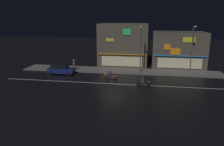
{
  "coord_description": "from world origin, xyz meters",
  "views": [
    {
      "loc": [
        4.77,
        -29.41,
        9.2
      ],
      "look_at": [
        -0.38,
        1.57,
        1.17
      ],
      "focal_mm": 35.15,
      "sensor_mm": 36.0,
      "label": 1
    }
  ],
  "objects_px": {
    "pedestrian_on_sidewalk": "(74,65)",
    "motorcycle_lead": "(143,83)",
    "streetlamp_west": "(141,46)",
    "motorcycle_following": "(111,77)",
    "traffic_cone": "(105,73)",
    "parked_car_near_kerb": "(61,69)",
    "streetlamp_mid": "(192,45)"
  },
  "relations": [
    {
      "from": "streetlamp_mid",
      "to": "pedestrian_on_sidewalk",
      "type": "distance_m",
      "value": 20.35
    },
    {
      "from": "pedestrian_on_sidewalk",
      "to": "motorcycle_lead",
      "type": "xyz_separation_m",
      "value": [
        12.38,
        -7.74,
        -0.37
      ]
    },
    {
      "from": "motorcycle_following",
      "to": "streetlamp_mid",
      "type": "bearing_deg",
      "value": 28.98
    },
    {
      "from": "streetlamp_west",
      "to": "pedestrian_on_sidewalk",
      "type": "bearing_deg",
      "value": 179.41
    },
    {
      "from": "streetlamp_mid",
      "to": "streetlamp_west",
      "type": "bearing_deg",
      "value": -170.3
    },
    {
      "from": "streetlamp_mid",
      "to": "parked_car_near_kerb",
      "type": "distance_m",
      "value": 21.96
    },
    {
      "from": "motorcycle_following",
      "to": "traffic_cone",
      "type": "bearing_deg",
      "value": 115.99
    },
    {
      "from": "pedestrian_on_sidewalk",
      "to": "motorcycle_lead",
      "type": "distance_m",
      "value": 14.6
    },
    {
      "from": "streetlamp_mid",
      "to": "motorcycle_following",
      "type": "relative_size",
      "value": 4.1
    },
    {
      "from": "pedestrian_on_sidewalk",
      "to": "traffic_cone",
      "type": "distance_m",
      "value": 6.42
    },
    {
      "from": "parked_car_near_kerb",
      "to": "motorcycle_following",
      "type": "relative_size",
      "value": 2.26
    },
    {
      "from": "streetlamp_west",
      "to": "pedestrian_on_sidewalk",
      "type": "xyz_separation_m",
      "value": [
        -11.64,
        0.12,
        -3.66
      ]
    },
    {
      "from": "pedestrian_on_sidewalk",
      "to": "traffic_cone",
      "type": "xyz_separation_m",
      "value": [
        6.03,
        -2.08,
        -0.73
      ]
    },
    {
      "from": "parked_car_near_kerb",
      "to": "motorcycle_following",
      "type": "distance_m",
      "value": 9.03
    },
    {
      "from": "streetlamp_mid",
      "to": "motorcycle_following",
      "type": "distance_m",
      "value": 14.65
    },
    {
      "from": "parked_car_near_kerb",
      "to": "traffic_cone",
      "type": "relative_size",
      "value": 7.82
    },
    {
      "from": "streetlamp_west",
      "to": "parked_car_near_kerb",
      "type": "distance_m",
      "value": 13.71
    },
    {
      "from": "streetlamp_mid",
      "to": "motorcycle_lead",
      "type": "height_order",
      "value": "streetlamp_mid"
    },
    {
      "from": "parked_car_near_kerb",
      "to": "traffic_cone",
      "type": "distance_m",
      "value": 7.32
    },
    {
      "from": "streetlamp_west",
      "to": "motorcycle_lead",
      "type": "bearing_deg",
      "value": -84.43
    },
    {
      "from": "motorcycle_lead",
      "to": "traffic_cone",
      "type": "bearing_deg",
      "value": -34.0
    },
    {
      "from": "motorcycle_lead",
      "to": "pedestrian_on_sidewalk",
      "type": "bearing_deg",
      "value": -24.26
    },
    {
      "from": "streetlamp_west",
      "to": "motorcycle_following",
      "type": "bearing_deg",
      "value": -128.09
    },
    {
      "from": "streetlamp_mid",
      "to": "motorcycle_lead",
      "type": "relative_size",
      "value": 4.1
    },
    {
      "from": "motorcycle_following",
      "to": "streetlamp_west",
      "type": "bearing_deg",
      "value": 52.79
    },
    {
      "from": "streetlamp_mid",
      "to": "parked_car_near_kerb",
      "type": "relative_size",
      "value": 1.81
    },
    {
      "from": "pedestrian_on_sidewalk",
      "to": "traffic_cone",
      "type": "height_order",
      "value": "pedestrian_on_sidewalk"
    },
    {
      "from": "pedestrian_on_sidewalk",
      "to": "parked_car_near_kerb",
      "type": "distance_m",
      "value": 3.33
    },
    {
      "from": "pedestrian_on_sidewalk",
      "to": "motorcycle_following",
      "type": "height_order",
      "value": "pedestrian_on_sidewalk"
    },
    {
      "from": "pedestrian_on_sidewalk",
      "to": "parked_car_near_kerb",
      "type": "height_order",
      "value": "pedestrian_on_sidewalk"
    },
    {
      "from": "pedestrian_on_sidewalk",
      "to": "traffic_cone",
      "type": "relative_size",
      "value": 3.43
    },
    {
      "from": "streetlamp_west",
      "to": "traffic_cone",
      "type": "relative_size",
      "value": 14.08
    }
  ]
}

